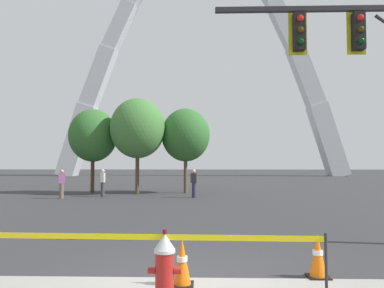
% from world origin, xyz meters
% --- Properties ---
extents(ground_plane, '(240.00, 240.00, 0.00)m').
position_xyz_m(ground_plane, '(0.00, 0.00, 0.00)').
color(ground_plane, '#333335').
extents(fire_hydrant, '(0.46, 0.48, 0.99)m').
position_xyz_m(fire_hydrant, '(-0.30, -0.99, 0.47)').
color(fire_hydrant, '#5E0F0D').
rests_on(fire_hydrant, ground).
extents(caution_tape_barrier, '(5.24, 0.19, 0.96)m').
position_xyz_m(caution_tape_barrier, '(-0.69, -0.97, 0.66)').
color(caution_tape_barrier, '#232326').
rests_on(caution_tape_barrier, ground).
extents(traffic_cone_by_hydrant, '(0.36, 0.36, 0.73)m').
position_xyz_m(traffic_cone_by_hydrant, '(2.16, 0.16, 0.36)').
color(traffic_cone_by_hydrant, black).
rests_on(traffic_cone_by_hydrant, ground).
extents(traffic_cone_mid_sidewalk, '(0.36, 0.36, 0.73)m').
position_xyz_m(traffic_cone_mid_sidewalk, '(-0.09, -0.31, 0.36)').
color(traffic_cone_mid_sidewalk, black).
rests_on(traffic_cone_mid_sidewalk, ground).
extents(monument_arch, '(45.70, 2.82, 39.99)m').
position_xyz_m(monument_arch, '(0.00, 52.36, 17.44)').
color(monument_arch, silver).
rests_on(monument_arch, ground).
extents(tree_far_left, '(3.14, 3.14, 5.49)m').
position_xyz_m(tree_far_left, '(-6.96, 17.89, 3.76)').
color(tree_far_left, '#473323').
rests_on(tree_far_left, ground).
extents(tree_left_mid, '(3.46, 3.46, 6.06)m').
position_xyz_m(tree_left_mid, '(-3.89, 17.13, 4.15)').
color(tree_left_mid, brown).
rests_on(tree_left_mid, ground).
extents(tree_center_left, '(3.16, 3.16, 5.54)m').
position_xyz_m(tree_center_left, '(-0.88, 18.08, 3.79)').
color(tree_center_left, brown).
rests_on(tree_center_left, ground).
extents(pedestrian_walking_left, '(0.37, 0.27, 1.59)m').
position_xyz_m(pedestrian_walking_left, '(-0.26, 14.72, 0.82)').
color(pedestrian_walking_left, '#232847').
rests_on(pedestrian_walking_left, ground).
extents(pedestrian_standing_center, '(0.22, 0.34, 1.59)m').
position_xyz_m(pedestrian_standing_center, '(-5.54, 15.15, 0.82)').
color(pedestrian_standing_center, '#38383D').
rests_on(pedestrian_standing_center, ground).
extents(pedestrian_walking_right, '(0.39, 0.32, 1.59)m').
position_xyz_m(pedestrian_walking_right, '(-7.50, 14.03, 0.82)').
color(pedestrian_walking_right, brown).
rests_on(pedestrian_walking_right, ground).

